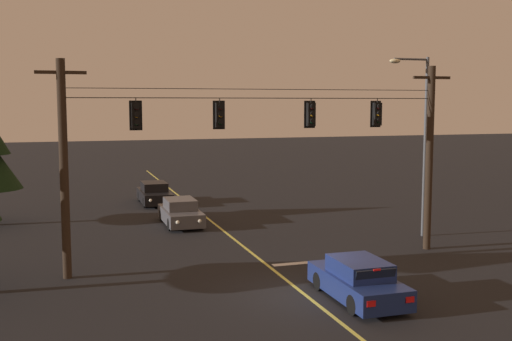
{
  "coord_description": "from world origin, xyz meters",
  "views": [
    {
      "loc": [
        -7.71,
        -18.96,
        6.48
      ],
      "look_at": [
        0.0,
        5.5,
        3.67
      ],
      "focal_mm": 43.37,
      "sensor_mm": 36.0,
      "label": 1
    }
  ],
  "objects_px": {
    "traffic_light_centre": "(311,114)",
    "car_waiting_near_lane": "(358,281)",
    "street_lamp_corner": "(420,131)",
    "car_oncoming_trailing": "(154,194)",
    "traffic_light_left_inner": "(220,115)",
    "traffic_light_right_inner": "(377,114)",
    "car_oncoming_lead": "(181,213)",
    "traffic_light_leftmost": "(136,115)"
  },
  "relations": [
    {
      "from": "traffic_light_left_inner",
      "to": "traffic_light_centre",
      "type": "xyz_separation_m",
      "value": [
        3.84,
        0.0,
        0.0
      ]
    },
    {
      "from": "traffic_light_leftmost",
      "to": "car_waiting_near_lane",
      "type": "xyz_separation_m",
      "value": [
        6.48,
        -5.55,
        -5.37
      ]
    },
    {
      "from": "traffic_light_centre",
      "to": "car_oncoming_trailing",
      "type": "height_order",
      "value": "traffic_light_centre"
    },
    {
      "from": "car_waiting_near_lane",
      "to": "car_oncoming_lead",
      "type": "xyz_separation_m",
      "value": [
        -3.24,
        14.32,
        -0.0
      ]
    },
    {
      "from": "traffic_light_centre",
      "to": "street_lamp_corner",
      "type": "bearing_deg",
      "value": 20.09
    },
    {
      "from": "traffic_light_centre",
      "to": "car_oncoming_trailing",
      "type": "relative_size",
      "value": 0.28
    },
    {
      "from": "traffic_light_centre",
      "to": "car_waiting_near_lane",
      "type": "xyz_separation_m",
      "value": [
        -0.58,
        -5.55,
        -5.37
      ]
    },
    {
      "from": "car_waiting_near_lane",
      "to": "car_oncoming_lead",
      "type": "relative_size",
      "value": 0.98
    },
    {
      "from": "traffic_light_right_inner",
      "to": "car_waiting_near_lane",
      "type": "height_order",
      "value": "traffic_light_right_inner"
    },
    {
      "from": "street_lamp_corner",
      "to": "traffic_light_right_inner",
      "type": "bearing_deg",
      "value": -146.22
    },
    {
      "from": "car_oncoming_lead",
      "to": "traffic_light_centre",
      "type": "bearing_deg",
      "value": -66.47
    },
    {
      "from": "car_oncoming_trailing",
      "to": "traffic_light_left_inner",
      "type": "bearing_deg",
      "value": -88.91
    },
    {
      "from": "car_waiting_near_lane",
      "to": "street_lamp_corner",
      "type": "xyz_separation_m",
      "value": [
        7.25,
        7.99,
        4.5
      ]
    },
    {
      "from": "traffic_light_right_inner",
      "to": "car_waiting_near_lane",
      "type": "relative_size",
      "value": 0.28
    },
    {
      "from": "traffic_light_right_inner",
      "to": "car_oncoming_trailing",
      "type": "bearing_deg",
      "value": 113.93
    },
    {
      "from": "traffic_light_right_inner",
      "to": "car_waiting_near_lane",
      "type": "distance_m",
      "value": 8.52
    },
    {
      "from": "car_oncoming_lead",
      "to": "car_oncoming_trailing",
      "type": "xyz_separation_m",
      "value": [
        -0.32,
        7.38,
        0.0
      ]
    },
    {
      "from": "car_waiting_near_lane",
      "to": "car_oncoming_trailing",
      "type": "distance_m",
      "value": 21.99
    },
    {
      "from": "traffic_light_left_inner",
      "to": "car_waiting_near_lane",
      "type": "distance_m",
      "value": 8.38
    },
    {
      "from": "traffic_light_leftmost",
      "to": "car_oncoming_lead",
      "type": "distance_m",
      "value": 10.78
    },
    {
      "from": "traffic_light_left_inner",
      "to": "car_oncoming_trailing",
      "type": "distance_m",
      "value": 17.02
    },
    {
      "from": "car_oncoming_trailing",
      "to": "traffic_light_leftmost",
      "type": "bearing_deg",
      "value": -100.23
    },
    {
      "from": "street_lamp_corner",
      "to": "car_oncoming_trailing",
      "type": "bearing_deg",
      "value": 128.27
    },
    {
      "from": "traffic_light_leftmost",
      "to": "car_waiting_near_lane",
      "type": "height_order",
      "value": "traffic_light_leftmost"
    },
    {
      "from": "traffic_light_leftmost",
      "to": "traffic_light_centre",
      "type": "relative_size",
      "value": 1.0
    },
    {
      "from": "traffic_light_right_inner",
      "to": "car_waiting_near_lane",
      "type": "bearing_deg",
      "value": -123.0
    },
    {
      "from": "traffic_light_right_inner",
      "to": "street_lamp_corner",
      "type": "bearing_deg",
      "value": 33.78
    },
    {
      "from": "traffic_light_right_inner",
      "to": "car_oncoming_lead",
      "type": "xyz_separation_m",
      "value": [
        -6.84,
        8.77,
        -5.37
      ]
    },
    {
      "from": "traffic_light_leftmost",
      "to": "car_oncoming_lead",
      "type": "relative_size",
      "value": 0.28
    },
    {
      "from": "traffic_light_leftmost",
      "to": "car_oncoming_lead",
      "type": "height_order",
      "value": "traffic_light_leftmost"
    },
    {
      "from": "traffic_light_left_inner",
      "to": "traffic_light_centre",
      "type": "distance_m",
      "value": 3.84
    },
    {
      "from": "traffic_light_left_inner",
      "to": "car_oncoming_trailing",
      "type": "height_order",
      "value": "traffic_light_left_inner"
    },
    {
      "from": "traffic_light_leftmost",
      "to": "street_lamp_corner",
      "type": "xyz_separation_m",
      "value": [
        13.73,
        2.44,
        -0.87
      ]
    },
    {
      "from": "traffic_light_left_inner",
      "to": "traffic_light_leftmost",
      "type": "bearing_deg",
      "value": 180.0
    },
    {
      "from": "traffic_light_leftmost",
      "to": "traffic_light_left_inner",
      "type": "distance_m",
      "value": 3.22
    },
    {
      "from": "traffic_light_leftmost",
      "to": "traffic_light_right_inner",
      "type": "distance_m",
      "value": 10.08
    },
    {
      "from": "traffic_light_left_inner",
      "to": "traffic_light_right_inner",
      "type": "relative_size",
      "value": 1.0
    },
    {
      "from": "car_oncoming_trailing",
      "to": "traffic_light_right_inner",
      "type": "bearing_deg",
      "value": -66.07
    },
    {
      "from": "traffic_light_centre",
      "to": "street_lamp_corner",
      "type": "relative_size",
      "value": 0.14
    },
    {
      "from": "traffic_light_centre",
      "to": "car_oncoming_lead",
      "type": "height_order",
      "value": "traffic_light_centre"
    },
    {
      "from": "traffic_light_leftmost",
      "to": "traffic_light_centre",
      "type": "distance_m",
      "value": 7.06
    },
    {
      "from": "traffic_light_right_inner",
      "to": "car_waiting_near_lane",
      "type": "xyz_separation_m",
      "value": [
        -3.6,
        -5.55,
        -5.37
      ]
    }
  ]
}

